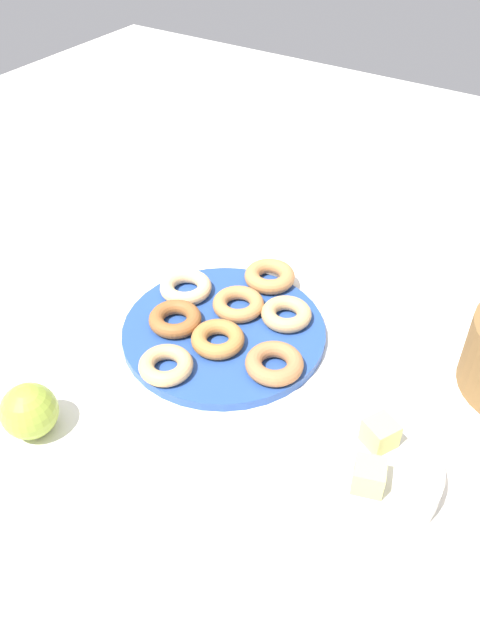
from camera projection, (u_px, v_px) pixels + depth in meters
name	position (u px, v px, depth m)	size (l,w,h in m)	color
ground_plane	(224.00, 335.00, 0.98)	(2.40, 2.40, 0.00)	white
donut_plate	(224.00, 331.00, 0.98)	(0.32, 0.32, 0.02)	#284C9E
donut_0	(274.00, 363.00, 0.89)	(0.08, 0.08, 0.02)	#B27547
donut_1	(270.00, 276.00, 1.05)	(0.09, 0.09, 0.03)	#C6844C
donut_2	(175.00, 319.00, 0.97)	(0.08, 0.08, 0.02)	#995B2D
donut_3	(218.00, 339.00, 0.93)	(0.08, 0.08, 0.02)	#BC7A3D
donut_4	(166.00, 365.00, 0.89)	(0.08, 0.08, 0.02)	tan
donut_5	(238.00, 304.00, 1.00)	(0.08, 0.08, 0.02)	#C6844C
donut_6	(286.00, 314.00, 0.98)	(0.08, 0.08, 0.02)	tan
donut_7	(186.00, 287.00, 1.03)	(0.09, 0.09, 0.02)	#EABC84
fruit_bowl	(365.00, 470.00, 0.77)	(0.18, 0.18, 0.04)	silver
melon_chunk_left	(380.00, 433.00, 0.76)	(0.04, 0.04, 0.04)	#DBD67A
melon_chunk_right	(369.00, 476.00, 0.72)	(0.04, 0.04, 0.04)	#DBD67A
apple	(29.00, 411.00, 0.81)	(0.08, 0.08, 0.08)	#93AD38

